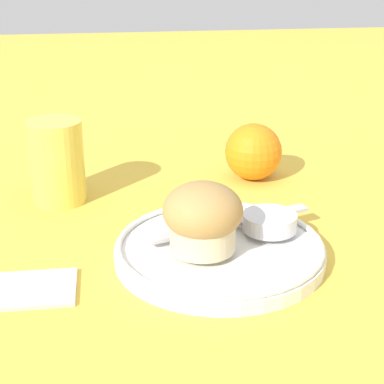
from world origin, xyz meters
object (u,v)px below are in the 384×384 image
orange_fruit (253,152)px  juice_glass (57,162)px  butter_knife (229,223)px  muffin (203,217)px

orange_fruit → juice_glass: size_ratio=0.74×
butter_knife → juice_glass: bearing=125.1°
orange_fruit → juice_glass: juice_glass is taller
butter_knife → muffin: bearing=-144.2°
butter_knife → orange_fruit: size_ratio=2.45×
muffin → butter_knife: size_ratio=0.42×
orange_fruit → juice_glass: 0.25m
muffin → orange_fruit: muffin is taller
muffin → orange_fruit: (0.10, 0.23, -0.02)m
butter_knife → orange_fruit: (0.07, 0.18, 0.02)m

